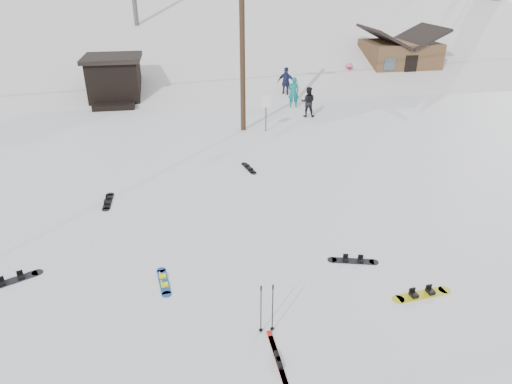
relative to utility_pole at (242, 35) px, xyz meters
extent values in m
plane|color=white|center=(-2.00, -14.00, -4.68)|extent=(200.00, 200.00, 0.00)
cube|color=white|center=(-2.00, 41.00, -16.68)|extent=(60.00, 85.24, 65.97)
cube|color=white|center=(36.00, 36.00, -15.68)|extent=(45.66, 93.98, 54.59)
cylinder|color=#3A2819|center=(0.00, 0.00, -0.18)|extent=(0.26, 0.26, 9.00)
cylinder|color=#595B60|center=(1.10, -0.40, -3.78)|extent=(0.07, 0.07, 1.80)
cube|color=white|center=(1.10, -0.44, -3.13)|extent=(0.50, 0.04, 0.60)
cube|color=black|center=(-7.00, 7.00, -3.43)|extent=(3.00, 3.00, 2.50)
cube|color=black|center=(-7.00, 7.00, -2.06)|extent=(3.40, 3.40, 0.25)
cube|color=black|center=(-7.00, 5.20, -4.53)|extent=(2.40, 1.20, 0.30)
cube|color=brown|center=(13.00, 10.00, -3.33)|extent=(5.00, 4.00, 2.70)
cube|color=black|center=(11.65, 10.00, -1.63)|extent=(2.69, 4.40, 1.43)
cube|color=black|center=(14.35, 10.00, -1.63)|extent=(2.69, 4.40, 1.43)
cube|color=black|center=(13.00, 7.98, -3.58)|extent=(0.90, 0.06, 1.90)
cube|color=#1948A8|center=(-3.87, -12.24, -4.67)|extent=(0.40, 1.11, 0.02)
cylinder|color=#1948A8|center=(-3.95, -11.70, -4.67)|extent=(0.25, 0.25, 0.02)
cylinder|color=#1948A8|center=(-3.80, -12.78, -4.67)|extent=(0.25, 0.25, 0.02)
cube|color=#FCFF0D|center=(-3.90, -12.04, -4.62)|extent=(0.20, 0.16, 0.07)
cube|color=#FCFF0D|center=(-3.85, -12.43, -4.62)|extent=(0.20, 0.16, 0.07)
cube|color=red|center=(-1.44, -15.51, -4.67)|extent=(0.17, 1.69, 0.02)
cube|color=black|center=(-1.44, -15.51, -4.62)|extent=(0.10, 0.31, 0.08)
cube|color=red|center=(-1.44, -15.34, -4.67)|extent=(0.17, 1.69, 0.02)
cube|color=black|center=(-1.44, -15.34, -4.62)|extent=(0.10, 0.31, 0.08)
cylinder|color=black|center=(-1.65, -14.49, -4.05)|extent=(0.03, 0.03, 1.27)
cylinder|color=black|center=(-1.65, -14.49, -4.62)|extent=(0.10, 0.10, 0.01)
cylinder|color=black|center=(-1.65, -14.49, -3.43)|extent=(0.04, 0.04, 0.12)
cylinder|color=black|center=(-1.39, -14.49, -4.05)|extent=(0.03, 0.03, 1.27)
cylinder|color=black|center=(-1.39, -14.49, -4.62)|extent=(0.10, 0.10, 0.01)
cylinder|color=black|center=(-1.39, -14.49, -3.43)|extent=(0.04, 0.04, 0.12)
cube|color=black|center=(-7.86, -11.54, -4.67)|extent=(1.27, 0.84, 0.03)
cylinder|color=black|center=(-7.29, -11.26, -4.67)|extent=(0.29, 0.29, 0.03)
cube|color=black|center=(-7.66, -11.44, -4.61)|extent=(0.23, 0.26, 0.08)
cube|color=black|center=(-8.07, -11.65, -4.61)|extent=(0.23, 0.26, 0.08)
cube|color=black|center=(-5.90, -7.22, -4.67)|extent=(0.28, 1.19, 0.02)
cylinder|color=black|center=(-5.89, -6.62, -4.67)|extent=(0.27, 0.27, 0.02)
cylinder|color=black|center=(-5.90, -7.81, -4.67)|extent=(0.27, 0.27, 0.02)
cube|color=black|center=(-5.90, -7.00, -4.62)|extent=(0.19, 0.15, 0.08)
cube|color=black|center=(-5.90, -7.43, -4.62)|extent=(0.19, 0.15, 0.08)
cube|color=black|center=(1.42, -12.16, -4.67)|extent=(1.20, 0.56, 0.02)
cylinder|color=black|center=(1.99, -12.31, -4.67)|extent=(0.27, 0.27, 0.02)
cylinder|color=black|center=(0.86, -12.01, -4.67)|extent=(0.27, 0.27, 0.02)
cube|color=black|center=(1.62, -12.21, -4.62)|extent=(0.19, 0.22, 0.08)
cube|color=black|center=(1.22, -12.10, -4.62)|extent=(0.19, 0.22, 0.08)
cube|color=gold|center=(2.62, -13.88, -4.67)|extent=(1.37, 0.46, 0.03)
cylinder|color=gold|center=(3.29, -13.80, -4.67)|extent=(0.31, 0.31, 0.03)
cylinder|color=gold|center=(1.95, -13.95, -4.67)|extent=(0.31, 0.31, 0.03)
cube|color=black|center=(2.86, -13.85, -4.61)|extent=(0.19, 0.24, 0.09)
cube|color=black|center=(2.38, -13.90, -4.61)|extent=(0.19, 0.24, 0.09)
cube|color=black|center=(-0.49, -5.07, -4.67)|extent=(0.49, 1.12, 0.02)
cylinder|color=black|center=(-0.62, -4.53, -4.67)|extent=(0.25, 0.25, 0.02)
cylinder|color=black|center=(-0.37, -5.60, -4.67)|extent=(0.25, 0.25, 0.02)
cube|color=black|center=(-0.54, -4.87, -4.62)|extent=(0.21, 0.17, 0.07)
cube|color=black|center=(-0.45, -5.26, -4.62)|extent=(0.21, 0.17, 0.07)
imported|color=#0B6D6E|center=(3.53, 3.72, -3.79)|extent=(0.71, 0.52, 1.79)
imported|color=black|center=(3.88, 1.75, -3.85)|extent=(0.96, 0.85, 1.66)
imported|color=#EA5298|center=(8.68, 8.58, -3.91)|extent=(1.15, 1.01, 1.55)
imported|color=#1B2145|center=(3.59, 5.92, -3.71)|extent=(1.22, 0.98, 1.94)
camera|label=1|loc=(-3.08, -22.31, 2.81)|focal=32.00mm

